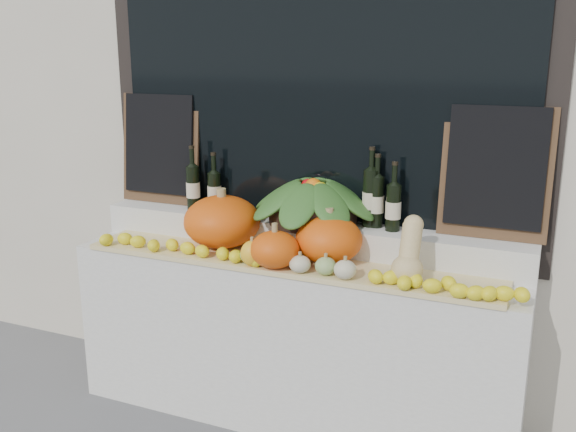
% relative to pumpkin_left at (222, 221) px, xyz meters
% --- Properties ---
extents(display_sill, '(2.30, 0.55, 0.88)m').
position_rel_pumpkin_left_xyz_m(display_sill, '(0.39, 0.03, -0.60)').
color(display_sill, silver).
rests_on(display_sill, ground).
extents(rear_tier, '(2.30, 0.25, 0.16)m').
position_rel_pumpkin_left_xyz_m(rear_tier, '(0.39, 0.18, -0.08)').
color(rear_tier, silver).
rests_on(rear_tier, display_sill).
extents(straw_bedding, '(2.10, 0.32, 0.02)m').
position_rel_pumpkin_left_xyz_m(straw_bedding, '(0.39, -0.09, -0.15)').
color(straw_bedding, tan).
rests_on(straw_bedding, display_sill).
extents(pumpkin_left, '(0.44, 0.44, 0.27)m').
position_rel_pumpkin_left_xyz_m(pumpkin_left, '(0.00, 0.00, 0.00)').
color(pumpkin_left, '#E8570C').
rests_on(pumpkin_left, straw_bedding).
extents(pumpkin_right, '(0.42, 0.42, 0.23)m').
position_rel_pumpkin_left_xyz_m(pumpkin_right, '(0.59, -0.02, -0.02)').
color(pumpkin_right, '#E8570C').
rests_on(pumpkin_right, straw_bedding).
extents(pumpkin_center, '(0.27, 0.27, 0.18)m').
position_rel_pumpkin_left_xyz_m(pumpkin_center, '(0.39, -0.19, -0.05)').
color(pumpkin_center, '#E8570C').
rests_on(pumpkin_center, straw_bedding).
extents(butternut_squash, '(0.14, 0.21, 0.29)m').
position_rel_pumpkin_left_xyz_m(butternut_squash, '(1.01, -0.12, -0.01)').
color(butternut_squash, tan).
rests_on(butternut_squash, straw_bedding).
extents(decorative_gourds, '(0.59, 0.13, 0.15)m').
position_rel_pumpkin_left_xyz_m(decorative_gourds, '(0.46, -0.21, -0.09)').
color(decorative_gourds, '#2E6C20').
rests_on(decorative_gourds, straw_bedding).
extents(lemon_heap, '(2.20, 0.16, 0.06)m').
position_rel_pumpkin_left_xyz_m(lemon_heap, '(0.39, -0.20, -0.10)').
color(lemon_heap, yellow).
rests_on(lemon_heap, straw_bedding).
extents(produce_bowl, '(0.69, 0.69, 0.24)m').
position_rel_pumpkin_left_xyz_m(produce_bowl, '(0.44, 0.17, 0.12)').
color(produce_bowl, black).
rests_on(produce_bowl, rear_tier).
extents(wine_bottle_far_left, '(0.08, 0.08, 0.36)m').
position_rel_pumpkin_left_xyz_m(wine_bottle_far_left, '(-0.27, 0.17, 0.13)').
color(wine_bottle_far_left, black).
rests_on(wine_bottle_far_left, rear_tier).
extents(wine_bottle_near_left, '(0.08, 0.08, 0.32)m').
position_rel_pumpkin_left_xyz_m(wine_bottle_near_left, '(-0.16, 0.20, 0.11)').
color(wine_bottle_near_left, black).
rests_on(wine_bottle_near_left, rear_tier).
extents(wine_bottle_tall, '(0.08, 0.08, 0.40)m').
position_rel_pumpkin_left_xyz_m(wine_bottle_tall, '(0.73, 0.22, 0.15)').
color(wine_bottle_tall, black).
rests_on(wine_bottle_tall, rear_tier).
extents(wine_bottle_near_right, '(0.08, 0.08, 0.37)m').
position_rel_pumpkin_left_xyz_m(wine_bottle_near_right, '(0.76, 0.22, 0.13)').
color(wine_bottle_near_right, black).
rests_on(wine_bottle_near_right, rear_tier).
extents(wine_bottle_far_right, '(0.08, 0.08, 0.34)m').
position_rel_pumpkin_left_xyz_m(wine_bottle_far_right, '(0.85, 0.18, 0.12)').
color(wine_bottle_far_right, black).
rests_on(wine_bottle_far_right, rear_tier).
extents(chalkboard_left, '(0.50, 0.09, 0.62)m').
position_rel_pumpkin_left_xyz_m(chalkboard_left, '(-0.53, 0.25, 0.32)').
color(chalkboard_left, '#4C331E').
rests_on(chalkboard_left, rear_tier).
extents(chalkboard_right, '(0.50, 0.09, 0.62)m').
position_rel_pumpkin_left_xyz_m(chalkboard_right, '(1.31, 0.25, 0.32)').
color(chalkboard_right, '#4C331E').
rests_on(chalkboard_right, rear_tier).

